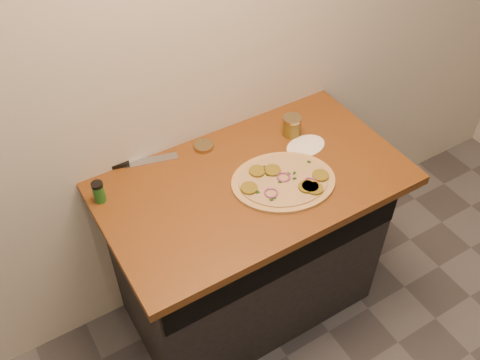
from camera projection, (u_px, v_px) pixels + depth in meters
cabinet at (248, 248)px, 2.43m from camera, size 1.10×0.60×0.86m
countertop at (253, 182)px, 2.10m from camera, size 1.20×0.70×0.04m
pizza at (284, 181)px, 2.06m from camera, size 0.50×0.50×0.03m
chefs_knife at (132, 163)px, 2.14m from camera, size 0.31×0.11×0.02m
mason_jar_lid at (204, 146)px, 2.21m from camera, size 0.10×0.10×0.02m
salsa_jar at (292, 126)px, 2.25m from camera, size 0.08×0.08×0.09m
spice_shaker at (99, 192)px, 1.97m from camera, size 0.04×0.04×0.09m
flour_spill at (306, 146)px, 2.22m from camera, size 0.19×0.19×0.00m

